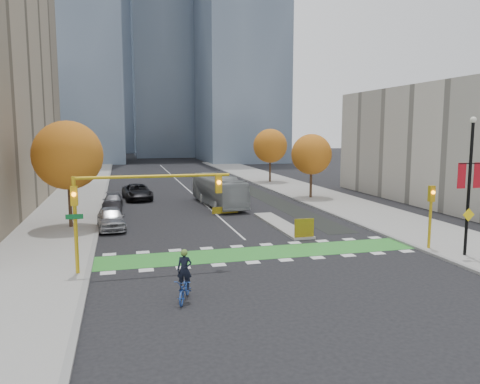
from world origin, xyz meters
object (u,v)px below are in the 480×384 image
traffic_signal_west (126,197)px  hazard_board (304,228)px  tree_west (68,155)px  parked_car_a (111,218)px  tree_east_far (270,146)px  traffic_signal_east (431,207)px  parked_car_d (137,192)px  parked_car_c (113,201)px  tree_east_near (311,154)px  parked_car_b (112,209)px  cyclist (185,284)px  bus (219,190)px  banner_lamppost (469,180)px

traffic_signal_west → hazard_board: bearing=21.5°
tree_west → parked_car_a: (3.00, -1.04, -4.76)m
tree_east_far → parked_car_a: bearing=-128.5°
traffic_signal_east → parked_car_a: 22.70m
hazard_board → parked_car_d: size_ratio=0.23×
parked_car_a → parked_car_d: 15.21m
traffic_signal_west → parked_car_c: (-1.07, 21.47, -3.37)m
tree_west → parked_car_d: (5.50, 13.96, -4.78)m
tree_east_near → parked_car_a: size_ratio=1.42×
tree_east_near → parked_car_b: bearing=-164.0°
tree_west → parked_car_d: tree_west is taller
tree_west → cyclist: tree_west is taller
tree_east_far → parked_car_a: size_ratio=1.53×
cyclist → bus: 26.26m
traffic_signal_west → bus: (9.16, 20.39, -2.50)m
parked_car_b → parked_car_c: parked_car_b is taller
tree_west → banner_lamppost: 27.63m
traffic_signal_east → bus: bearing=114.5°
tree_east_far → parked_car_d: tree_east_far is taller
cyclist → banner_lamppost: bearing=28.5°
traffic_signal_west → cyclist: 6.38m
traffic_signal_west → parked_car_b: 16.84m
bus → parked_car_b: bearing=-164.6°
banner_lamppost → bus: size_ratio=0.75×
tree_east_near → parked_car_d: size_ratio=1.18×
tree_east_far → traffic_signal_east: size_ratio=1.87×
parked_car_b → parked_car_c: size_ratio=0.91×
parked_car_a → parked_car_c: parked_car_a is taller
hazard_board → traffic_signal_east: bearing=-35.9°
traffic_signal_west → cyclist: bearing=-64.7°
tree_east_far → tree_east_near: bearing=-91.8°
tree_east_far → cyclist: size_ratio=3.25×
tree_east_far → parked_car_c: tree_east_far is taller
parked_car_a → parked_car_c: bearing=85.7°
hazard_board → parked_car_d: (-10.50, 21.76, 0.03)m
hazard_board → parked_car_a: 14.65m
cyclist → parked_car_b: bearing=117.8°
parked_car_d → traffic_signal_east: bearing=-62.9°
bus → parked_car_c: bearing=168.4°
traffic_signal_west → parked_car_a: (-1.07, 11.47, -3.18)m
tree_east_near → parked_car_d: 19.34m
tree_west → cyclist: 19.23m
hazard_board → banner_lamppost: (7.50, -6.70, 3.81)m
hazard_board → banner_lamppost: banner_lamppost is taller
tree_east_near → tree_east_far: tree_east_far is taller
cyclist → parked_car_a: size_ratio=0.47×
tree_east_near → tree_east_far: 16.01m
tree_east_near → parked_car_a: (-21.00, -11.04, -4.01)m
banner_lamppost → cyclist: (-17.08, -2.97, -3.83)m
traffic_signal_west → cyclist: traffic_signal_west is taller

